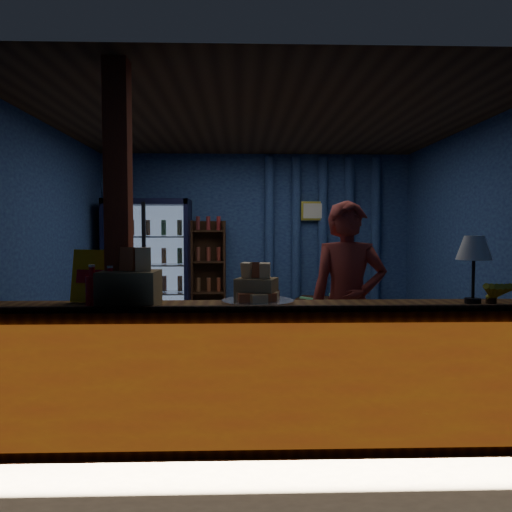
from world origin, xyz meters
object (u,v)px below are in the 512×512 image
Objects in this scene: table_lamp at (474,251)px; pastry_tray at (258,300)px; green_chair at (331,317)px; shopkeeper at (348,305)px.

pastry_tray is at bearing 179.10° from table_lamp.
green_chair is 1.34× the size of table_lamp.
table_lamp is (1.51, -0.02, 0.34)m from pastry_tray.
pastry_tray is 1.55m from table_lamp.
table_lamp reaches higher than pastry_tray.
pastry_tray is (-0.76, -0.57, 0.12)m from shopkeeper.
shopkeeper is 3.58× the size of table_lamp.
table_lamp is at bearing -0.90° from pastry_tray.
pastry_tray is (-1.11, -3.22, 0.69)m from green_chair.
table_lamp is at bearing 60.68° from green_chair.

